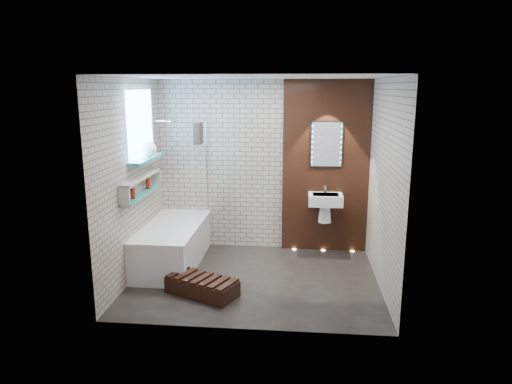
# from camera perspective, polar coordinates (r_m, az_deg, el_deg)

# --- Properties ---
(ground) EXTENTS (3.20, 3.20, 0.00)m
(ground) POSITION_cam_1_polar(r_m,az_deg,el_deg) (6.25, -0.13, -10.65)
(ground) COLOR black
(ground) RESTS_ON ground
(room_shell) EXTENTS (3.24, 3.20, 2.60)m
(room_shell) POSITION_cam_1_polar(r_m,az_deg,el_deg) (5.85, -0.14, 1.11)
(room_shell) COLOR #B19C8C
(room_shell) RESTS_ON ground
(walnut_panel) EXTENTS (1.30, 0.06, 2.60)m
(walnut_panel) POSITION_cam_1_polar(r_m,az_deg,el_deg) (7.09, 8.55, 3.01)
(walnut_panel) COLOR black
(walnut_panel) RESTS_ON ground
(clerestory_window) EXTENTS (0.18, 1.00, 0.94)m
(clerestory_window) POSITION_cam_1_polar(r_m,az_deg,el_deg) (6.45, -13.96, 7.21)
(clerestory_window) COLOR #7FADE0
(clerestory_window) RESTS_ON room_shell
(display_niche) EXTENTS (0.14, 1.30, 0.26)m
(display_niche) POSITION_cam_1_polar(r_m,az_deg,el_deg) (6.35, -13.88, 0.73)
(display_niche) COLOR teal
(display_niche) RESTS_ON room_shell
(bathtub) EXTENTS (0.79, 1.74, 0.70)m
(bathtub) POSITION_cam_1_polar(r_m,az_deg,el_deg) (6.77, -10.19, -6.32)
(bathtub) COLOR white
(bathtub) RESTS_ON ground
(bath_screen) EXTENTS (0.01, 0.78, 1.40)m
(bath_screen) POSITION_cam_1_polar(r_m,az_deg,el_deg) (6.86, -6.67, 2.57)
(bath_screen) COLOR white
(bath_screen) RESTS_ON bathtub
(towel) EXTENTS (0.09, 0.23, 0.31)m
(towel) POSITION_cam_1_polar(r_m,az_deg,el_deg) (6.61, -7.12, 7.17)
(towel) COLOR black
(towel) RESTS_ON bath_screen
(shower_head) EXTENTS (0.18, 0.18, 0.02)m
(shower_head) POSITION_cam_1_polar(r_m,az_deg,el_deg) (6.93, -10.24, 8.57)
(shower_head) COLOR silver
(shower_head) RESTS_ON room_shell
(washbasin) EXTENTS (0.50, 0.36, 0.58)m
(washbasin) POSITION_cam_1_polar(r_m,az_deg,el_deg) (7.00, 8.50, -1.38)
(washbasin) COLOR white
(washbasin) RESTS_ON walnut_panel
(led_mirror) EXTENTS (0.50, 0.02, 0.70)m
(led_mirror) POSITION_cam_1_polar(r_m,az_deg,el_deg) (7.00, 8.66, 5.79)
(led_mirror) COLOR black
(led_mirror) RESTS_ON walnut_panel
(walnut_step) EXTENTS (0.95, 0.72, 0.19)m
(walnut_step) POSITION_cam_1_polar(r_m,az_deg,el_deg) (5.83, -6.64, -11.48)
(walnut_step) COLOR black
(walnut_step) RESTS_ON ground
(niche_bottles) EXTENTS (0.07, 0.66, 0.16)m
(niche_bottles) POSITION_cam_1_polar(r_m,az_deg,el_deg) (6.39, -13.76, 0.59)
(niche_bottles) COLOR maroon
(niche_bottles) RESTS_ON display_niche
(sill_vases) EXTENTS (0.20, 0.20, 0.20)m
(sill_vases) POSITION_cam_1_polar(r_m,az_deg,el_deg) (6.55, -12.97, 5.15)
(sill_vases) COLOR white
(sill_vases) RESTS_ON clerestory_window
(floor_uplights) EXTENTS (0.96, 0.06, 0.01)m
(floor_uplights) POSITION_cam_1_polar(r_m,az_deg,el_deg) (7.35, 8.25, -7.08)
(floor_uplights) COLOR #FFD899
(floor_uplights) RESTS_ON ground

